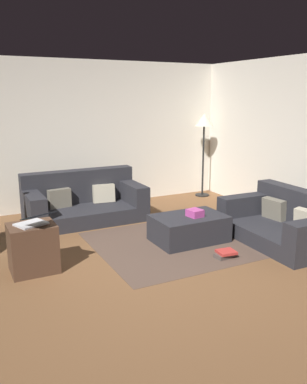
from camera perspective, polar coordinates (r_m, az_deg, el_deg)
ground_plane at (r=4.78m, az=-2.05°, el=-11.16°), size 6.40×6.40×0.00m
rear_partition at (r=7.34m, az=-12.65°, el=7.76°), size 6.40×0.12×2.60m
couch_left at (r=6.70m, az=-9.87°, el=-1.44°), size 1.87×0.95×0.79m
couch_right at (r=5.93m, az=18.11°, el=-4.14°), size 1.04×1.66×0.70m
ottoman at (r=5.69m, az=5.03°, el=-5.11°), size 1.00×0.66×0.37m
gift_box at (r=5.59m, az=5.85°, el=-2.96°), size 0.21×0.22×0.10m
tv_remote at (r=5.75m, az=5.47°, el=-2.88°), size 0.05×0.16×0.02m
side_table at (r=4.89m, az=-16.63°, el=-7.57°), size 0.52×0.44×0.56m
laptop at (r=4.73m, az=-16.50°, el=-3.91°), size 0.45×0.50×0.18m
book_stack at (r=5.22m, az=10.12°, el=-8.60°), size 0.28×0.22×0.09m
corner_lamp at (r=8.09m, az=7.15°, el=9.19°), size 0.36×0.36×1.65m
area_rug at (r=5.75m, az=4.99°, el=-6.81°), size 2.60×2.00×0.01m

